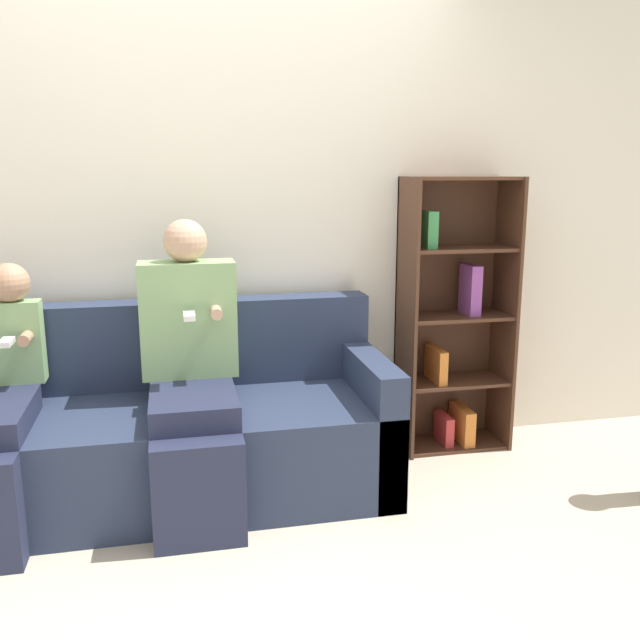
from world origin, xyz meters
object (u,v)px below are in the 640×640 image
at_px(couch, 156,433).
at_px(bookshelf, 452,321).
at_px(adult_seated, 191,363).
at_px(child_seated, 5,400).

distance_m(couch, bookshelf, 1.66).
bearing_deg(adult_seated, couch, 146.97).
distance_m(adult_seated, child_seated, 0.78).
bearing_deg(child_seated, couch, 14.76).
distance_m(adult_seated, bookshelf, 1.47).
height_order(child_seated, bookshelf, bookshelf).
height_order(couch, child_seated, child_seated).
bearing_deg(child_seated, bookshelf, 11.48).
distance_m(couch, adult_seated, 0.42).
relative_size(couch, bookshelf, 1.47).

